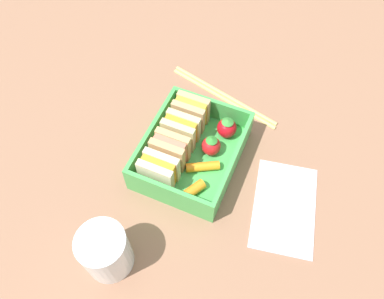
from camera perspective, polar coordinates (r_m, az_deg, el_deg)
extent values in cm
cube|color=#8F634B|center=(57.89, 0.00, -1.96)|extent=(120.00, 120.00, 2.00)
cube|color=green|center=(56.51, 0.00, -1.14)|extent=(16.65, 13.34, 1.20)
cube|color=green|center=(56.08, -6.00, 2.40)|extent=(16.65, 0.60, 3.84)
cube|color=green|center=(53.38, 6.30, -2.04)|extent=(16.65, 0.60, 3.84)
cube|color=green|center=(50.87, -3.60, -6.77)|extent=(0.60, 12.14, 3.84)
cube|color=green|center=(58.77, 3.11, 6.30)|extent=(0.60, 12.14, 3.84)
cube|color=beige|center=(51.59, -5.56, -4.14)|extent=(1.02, 5.19, 4.94)
cube|color=orange|center=(52.00, -5.07, -3.23)|extent=(1.02, 4.78, 4.55)
cube|color=beige|center=(52.43, -4.58, -2.34)|extent=(1.02, 5.19, 4.94)
cube|color=tan|center=(53.16, -3.80, -0.91)|extent=(1.02, 5.19, 4.94)
cube|color=#D87259|center=(53.63, -3.33, -0.06)|extent=(1.02, 4.78, 4.55)
cube|color=tan|center=(54.12, -2.88, 0.78)|extent=(1.02, 5.19, 4.94)
cube|color=#D1C086|center=(54.95, -2.15, 2.12)|extent=(1.02, 5.19, 4.94)
cube|color=orange|center=(55.47, -1.71, 2.92)|extent=(1.02, 4.78, 4.55)
cube|color=#D1C086|center=(56.01, -1.28, 3.70)|extent=(1.02, 5.19, 4.94)
cube|color=tan|center=(56.92, -0.60, 4.95)|extent=(1.02, 5.19, 4.94)
cube|color=yellow|center=(57.49, -0.19, 5.69)|extent=(1.02, 4.78, 4.55)
cube|color=tan|center=(58.07, 0.22, 6.42)|extent=(1.02, 5.19, 4.94)
cylinder|color=orange|center=(52.24, -0.08, -6.41)|extent=(4.36, 3.31, 1.50)
cylinder|color=orange|center=(54.23, 1.66, -2.62)|extent=(3.52, 4.89, 1.32)
sphere|color=red|center=(55.22, 2.94, 0.56)|extent=(2.88, 2.88, 2.88)
cone|color=#338833|center=(53.77, 3.02, 1.57)|extent=(1.73, 1.73, 0.60)
sphere|color=red|center=(57.12, 5.32, 3.27)|extent=(3.03, 3.03, 3.03)
cone|color=#3B8738|center=(55.66, 5.47, 4.37)|extent=(1.82, 1.82, 0.60)
cylinder|color=tan|center=(64.10, 4.32, 8.13)|extent=(5.84, 20.25, 0.70)
cylinder|color=tan|center=(64.58, 4.76, 8.58)|extent=(5.84, 20.25, 0.70)
cylinder|color=white|center=(48.46, -13.02, -14.89)|extent=(6.09, 6.09, 7.41)
cube|color=silver|center=(54.78, 13.91, -8.41)|extent=(15.20, 10.96, 0.40)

